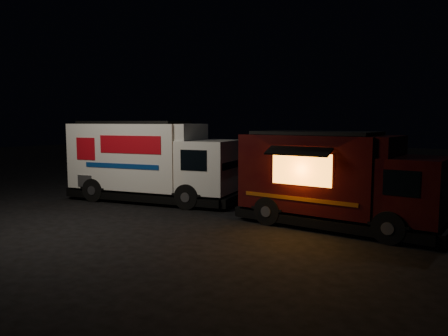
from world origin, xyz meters
The scene contains 3 objects.
ground centered at (0.00, 0.00, 0.00)m, with size 80.00×80.00×0.00m, color black.
white_truck centered at (-2.29, 1.04, 1.45)m, with size 6.38×2.18×2.89m, color silver, non-canonical shape.
red_truck centered at (4.63, 1.47, 1.30)m, with size 5.60×2.06×2.61m, color #370D0A, non-canonical shape.
Camera 1 is at (9.50, -9.63, 2.88)m, focal length 35.00 mm.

